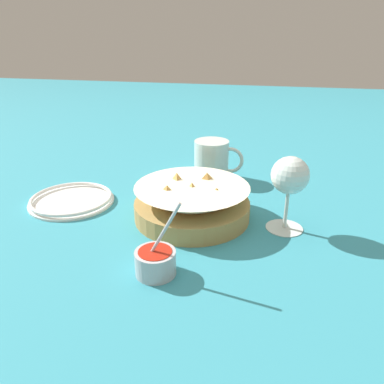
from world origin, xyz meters
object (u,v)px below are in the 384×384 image
(wine_glass, at_px, (290,178))
(side_plate, at_px, (72,200))
(food_basket, at_px, (192,203))
(beer_mug, at_px, (212,161))
(sauce_cup, at_px, (156,261))

(wine_glass, distance_m, side_plate, 0.48)
(food_basket, relative_size, side_plate, 1.26)
(beer_mug, bearing_deg, sauce_cup, -91.93)
(food_basket, relative_size, wine_glass, 1.60)
(food_basket, xyz_separation_m, wine_glass, (0.19, -0.01, 0.07))
(beer_mug, distance_m, side_plate, 0.36)
(beer_mug, relative_size, side_plate, 0.68)
(sauce_cup, bearing_deg, side_plate, 141.33)
(wine_glass, relative_size, side_plate, 0.78)
(wine_glass, height_order, side_plate, wine_glass)
(beer_mug, xyz_separation_m, side_plate, (-0.28, -0.22, -0.04))
(beer_mug, bearing_deg, food_basket, -90.39)
(wine_glass, bearing_deg, side_plate, 177.93)
(sauce_cup, bearing_deg, beer_mug, 88.07)
(sauce_cup, distance_m, wine_glass, 0.29)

